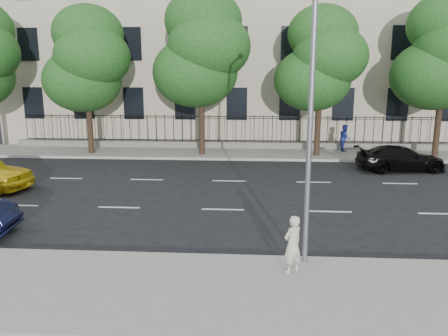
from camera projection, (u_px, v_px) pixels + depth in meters
name	position (u px, v px, depth m)	size (l,w,h in m)	color
ground	(218.00, 233.00, 14.04)	(120.00, 120.00, 0.00)	black
near_sidewalk	(204.00, 291.00, 10.12)	(60.00, 4.00, 0.15)	gray
far_sidewalk	(235.00, 153.00, 27.68)	(60.00, 4.00, 0.15)	gray
lane_markings	(226.00, 193.00, 18.67)	(49.60, 4.62, 0.01)	silver
masonry_building	(240.00, 22.00, 34.51)	(34.60, 12.11, 18.50)	#B3A68E
iron_fence	(236.00, 140.00, 29.22)	(30.00, 0.50, 2.20)	slate
street_light	(310.00, 69.00, 11.07)	(0.25, 3.32, 8.05)	slate
tree_b	(87.00, 60.00, 26.40)	(5.53, 5.12, 8.97)	#382619
tree_c	(202.00, 50.00, 25.84)	(5.89, 5.50, 9.80)	#382619
tree_d	(321.00, 59.00, 25.52)	(5.34, 4.94, 8.84)	#382619
tree_e	(445.00, 53.00, 25.01)	(5.71, 5.31, 9.46)	#382619
black_sedan	(401.00, 158.00, 22.92)	(1.86, 4.58, 1.33)	black
woman_near	(293.00, 244.00, 10.81)	(0.54, 0.35, 1.48)	beige
pedestrian_far	(345.00, 138.00, 27.93)	(0.83, 0.65, 1.71)	navy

